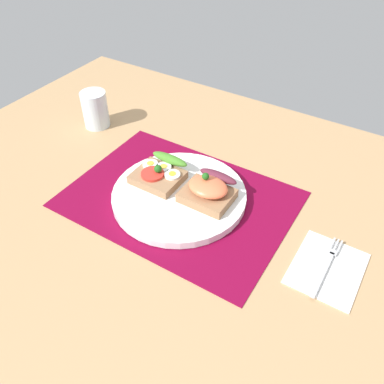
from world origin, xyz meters
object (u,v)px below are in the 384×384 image
(sandwich_salmon, at_px, (209,190))
(napkin, at_px, (327,268))
(sandwich_egg_tomato, at_px, (160,173))
(fork, at_px, (327,265))
(drinking_glass, at_px, (95,109))
(plate, at_px, (179,195))

(sandwich_salmon, distance_m, napkin, 0.25)
(sandwich_egg_tomato, relative_size, fork, 0.68)
(sandwich_egg_tomato, height_order, fork, sandwich_egg_tomato)
(sandwich_salmon, distance_m, fork, 0.25)
(drinking_glass, bearing_deg, sandwich_egg_tomato, -21.77)
(plate, distance_m, sandwich_egg_tomato, 0.06)
(sandwich_egg_tomato, xyz_separation_m, fork, (0.36, -0.03, -0.02))
(sandwich_egg_tomato, bearing_deg, fork, -4.42)
(plate, xyz_separation_m, napkin, (0.31, -0.01, -0.01))
(sandwich_egg_tomato, height_order, sandwich_salmon, sandwich_salmon)
(plate, bearing_deg, sandwich_egg_tomato, 163.88)
(napkin, bearing_deg, fork, 137.53)
(fork, bearing_deg, sandwich_salmon, 173.36)
(plate, bearing_deg, fork, -2.14)
(napkin, bearing_deg, sandwich_egg_tomato, 175.27)
(napkin, relative_size, fork, 0.95)
(sandwich_egg_tomato, distance_m, napkin, 0.37)
(plate, xyz_separation_m, drinking_glass, (-0.33, 0.12, 0.03))
(drinking_glass, bearing_deg, fork, -12.11)
(plate, xyz_separation_m, sandwich_egg_tomato, (-0.06, 0.02, 0.02))
(sandwich_egg_tomato, bearing_deg, napkin, -4.73)
(sandwich_salmon, bearing_deg, plate, -163.03)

